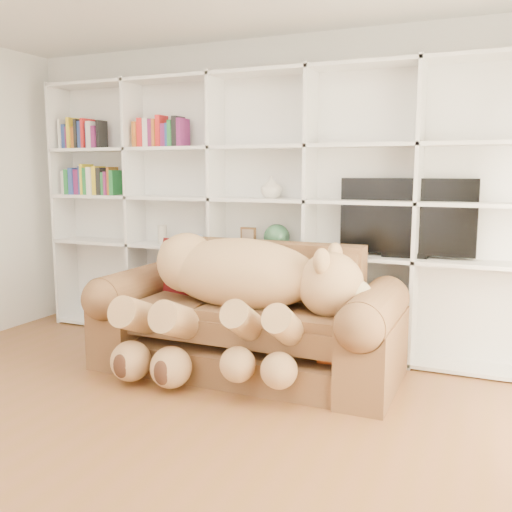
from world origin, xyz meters
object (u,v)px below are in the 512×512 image
at_px(tv, 407,218).
at_px(teddy_bear, 236,289).
at_px(gift_box, 345,372).
at_px(sofa, 248,324).

bearing_deg(tv, teddy_bear, -140.24).
bearing_deg(gift_box, teddy_bear, -174.45).
bearing_deg(gift_box, tv, 72.05).
bearing_deg(sofa, tv, 33.19).
bearing_deg(tv, gift_box, -107.95).
relative_size(sofa, tv, 2.19).
distance_m(teddy_bear, gift_box, 0.99).
distance_m(gift_box, tv, 1.35).
xyz_separation_m(teddy_bear, tv, (1.08, 0.90, 0.49)).
xyz_separation_m(gift_box, tv, (0.27, 0.82, 1.04)).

